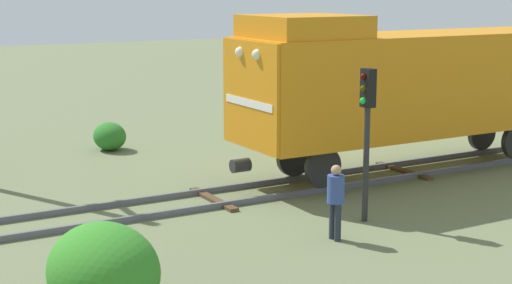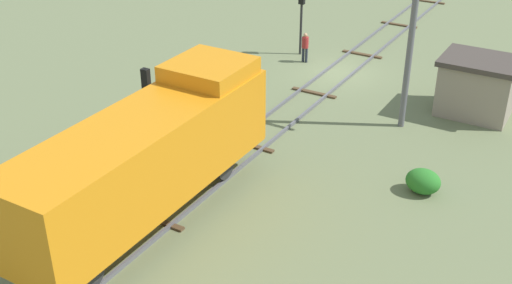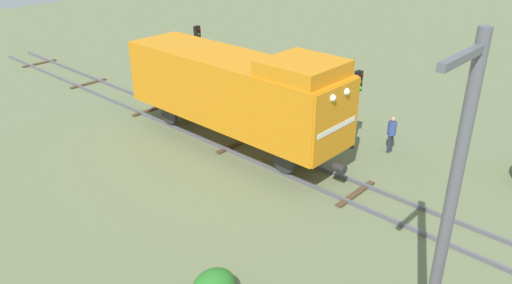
% 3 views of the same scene
% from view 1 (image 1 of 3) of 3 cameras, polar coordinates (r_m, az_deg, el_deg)
% --- Properties ---
extents(locomotive, '(2.90, 11.60, 4.60)m').
position_cam_1_polar(locomotive, '(23.58, 10.93, 4.38)').
color(locomotive, orange).
rests_on(locomotive, railway_track).
extents(traffic_signal_mid, '(0.32, 0.34, 3.66)m').
position_cam_1_polar(traffic_signal_mid, '(18.42, 8.08, 1.92)').
color(traffic_signal_mid, '#262628').
rests_on(traffic_signal_mid, ground).
extents(worker_by_signal, '(0.38, 0.38, 1.70)m').
position_cam_1_polar(worker_by_signal, '(17.29, 5.81, -3.95)').
color(worker_by_signal, '#262B38').
rests_on(worker_by_signal, ground).
extents(bush_near, '(1.32, 1.08, 0.96)m').
position_cam_1_polar(bush_near, '(27.21, -10.59, 0.41)').
color(bush_near, '#297226').
rests_on(bush_near, ground).
extents(bush_mid, '(2.26, 1.85, 1.64)m').
position_cam_1_polar(bush_mid, '(13.54, -11.04, -9.24)').
color(bush_mid, '#348426').
rests_on(bush_mid, ground).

